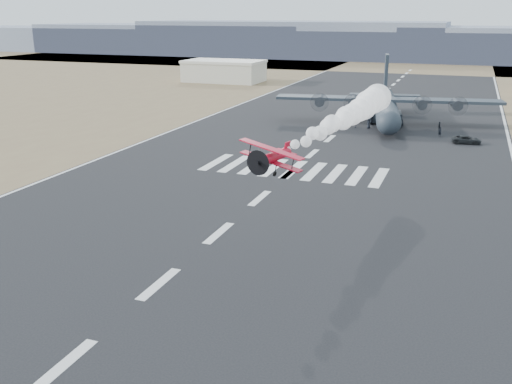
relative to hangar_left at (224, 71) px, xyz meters
The scene contains 20 objects.
ground 154.08m from the hangar_left, 70.27° to the right, with size 500.00×500.00×0.00m, color black.
scrub_far 99.70m from the hangar_left, 58.54° to the left, with size 500.00×80.00×0.00m, color brown.
runway_markings 99.70m from the hangar_left, 58.54° to the right, with size 60.00×260.00×0.01m, color silver, non-canonical shape.
ridge_seg_a 183.53m from the hangar_left, 141.19° to the left, with size 150.00×50.00×13.00m, color slate.
ridge_seg_b 139.02m from the hangar_left, 124.15° to the left, with size 150.00×50.00×15.00m, color slate.
ridge_seg_c 115.84m from the hangar_left, 96.45° to the left, with size 150.00×50.00×17.00m, color slate.
ridge_seg_d 126.25m from the hangar_left, 65.67° to the left, with size 150.00×50.00×13.00m, color slate.
hangar_left is the anchor object (origin of this frame).
aerobatic_biplane 141.68m from the hangar_left, 64.89° to the right, with size 5.56×5.03×2.58m.
smoke_trail 119.88m from the hangar_left, 58.52° to the right, with size 4.89×32.13×3.51m.
transport_aircraft 79.53m from the hangar_left, 42.34° to the right, with size 43.59×35.72×12.60m.
support_vehicle 101.51m from the hangar_left, 42.71° to the right, with size 2.21×4.79×1.33m, color black.
crew_a 85.62m from the hangar_left, 42.89° to the right, with size 0.58×0.48×1.59m, color black.
crew_b 81.57m from the hangar_left, 44.05° to the right, with size 0.82×0.50×1.68m, color black.
crew_c 82.15m from the hangar_left, 48.62° to the right, with size 1.12×0.52×1.74m, color black.
crew_d 91.12m from the hangar_left, 40.21° to the right, with size 0.97×0.50×1.66m, color black.
crew_e 83.66m from the hangar_left, 47.25° to the right, with size 0.92×0.57×1.88m, color black.
crew_f 80.76m from the hangar_left, 51.37° to the right, with size 1.48×0.48×1.60m, color black.
crew_g 95.14m from the hangar_left, 42.63° to the right, with size 0.63×0.52×1.72m, color black.
crew_h 81.00m from the hangar_left, 45.41° to the right, with size 0.81×0.50×1.66m, color black.
Camera 1 is at (22.17, -24.75, 21.22)m, focal length 40.00 mm.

